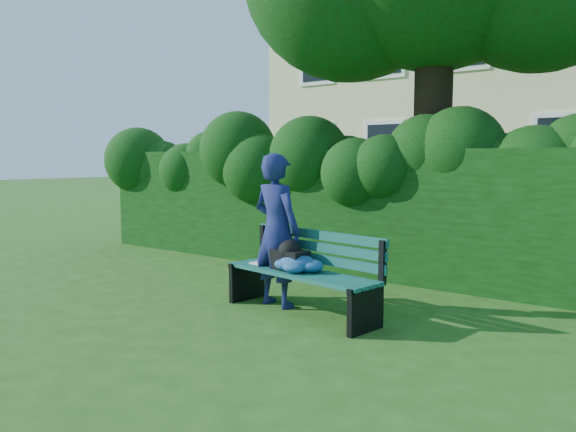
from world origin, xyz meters
The scene contains 5 objects.
ground centered at (0.00, 0.00, 0.00)m, with size 80.00×80.00×0.00m, color #285317.
apartment_building centered at (0.00, 13.99, 6.00)m, with size 16.00×8.08×12.00m.
hedge centered at (0.00, 2.20, 0.90)m, with size 10.00×1.00×1.80m.
park_bench centered at (0.78, -0.20, 0.50)m, with size 1.93×0.82×0.89m.
man_reading centered at (0.38, -0.11, 0.87)m, with size 0.63×0.42×1.74m, color navy.
Camera 1 is at (4.31, -5.03, 1.68)m, focal length 35.00 mm.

